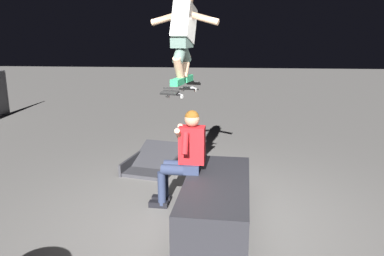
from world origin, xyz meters
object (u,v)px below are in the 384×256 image
object	(u,v)px
skater_airborne	(183,33)
skateboard	(182,89)
person_sitting_on_ledge	(184,154)
kicker_ramp	(155,164)
ledge_box_main	(216,200)

from	to	relation	value
skater_airborne	skateboard	bearing A→B (deg)	167.05
person_sitting_on_ledge	kicker_ramp	bearing A→B (deg)	24.14
person_sitting_on_ledge	skater_airborne	size ratio (longest dim) A/B	1.20
ledge_box_main	skater_airborne	xyz separation A→B (m)	(0.37, 0.45, 2.06)
kicker_ramp	ledge_box_main	bearing A→B (deg)	-148.73
skateboard	kicker_ramp	bearing A→B (deg)	23.15
person_sitting_on_ledge	kicker_ramp	distance (m)	1.74
kicker_ramp	person_sitting_on_ledge	bearing A→B (deg)	-155.86
person_sitting_on_ledge	skater_airborne	bearing A→B (deg)	4.16
skateboard	kicker_ramp	distance (m)	2.26
ledge_box_main	person_sitting_on_ledge	distance (m)	0.75
skater_airborne	person_sitting_on_ledge	bearing A→B (deg)	-175.84
skateboard	skater_airborne	world-z (taller)	skater_airborne
person_sitting_on_ledge	skater_airborne	world-z (taller)	skater_airborne
skater_airborne	kicker_ramp	bearing A→B (deg)	24.35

